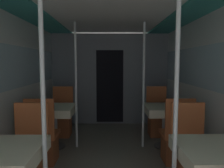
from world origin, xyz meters
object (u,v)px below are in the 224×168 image
object	(u,v)px
support_pole_right_0	(176,108)
dining_table_right_0	(217,158)
chair_left_near_1	(44,143)
chair_right_far_1	(157,121)
support_pole_left_0	(43,108)
support_pole_left_1	(76,86)
chair_left_far_1	(62,121)
chair_left_far_0	(28,162)
dining_table_left_0	(1,159)
chair_right_far_0	(191,161)
chair_right_near_1	(176,143)
dining_table_left_1	(54,112)
support_pole_right_1	(143,86)
dining_table_right_1	(166,112)

from	to	relation	value
support_pole_right_0	dining_table_right_0	bearing A→B (deg)	0.00
chair_left_near_1	chair_right_far_1	distance (m)	2.29
support_pole_left_0	support_pole_left_1	bearing A→B (deg)	90.00
support_pole_left_0	chair_left_far_1	bearing A→B (deg)	99.05
chair_left_near_1	support_pole_right_0	distance (m)	2.12
chair_left_far_0	chair_right_far_1	size ratio (longest dim) A/B	1.00
dining_table_left_0	chair_right_far_0	world-z (taller)	chair_right_far_0
chair_left_far_1	chair_right_far_0	distance (m)	2.66
dining_table_right_0	chair_right_far_0	size ratio (longest dim) A/B	0.74
dining_table_right_0	chair_right_near_1	xyz separation A→B (m)	(-0.00, 1.22, -0.32)
support_pole_left_0	chair_left_far_1	distance (m)	2.59
support_pole_right_0	chair_right_near_1	world-z (taller)	support_pole_right_0
support_pole_left_0	chair_right_near_1	distance (m)	2.12
chair_left_far_1	chair_right_near_1	xyz separation A→B (m)	(1.94, -1.23, 0.00)
chair_left_far_1	support_pole_right_0	bearing A→B (deg)	122.33
dining_table_left_1	chair_right_far_0	distance (m)	2.31
chair_left_far_1	support_pole_right_1	bearing A→B (deg)	158.36
dining_table_left_0	chair_left_far_0	bearing A→B (deg)	90.00
chair_left_far_1	dining_table_right_1	size ratio (longest dim) A/B	1.36
chair_right_far_0	chair_right_far_1	xyz separation A→B (m)	(0.00, 1.83, 0.00)
dining_table_left_1	chair_right_far_1	xyz separation A→B (m)	(1.94, 0.61, -0.32)
chair_right_far_0	chair_right_far_1	size ratio (longest dim) A/B	1.00
chair_left_far_0	chair_right_near_1	world-z (taller)	same
chair_right_near_1	support_pole_left_1	bearing A→B (deg)	158.36
chair_left_far_0	chair_left_near_1	distance (m)	0.60
dining_table_left_1	support_pole_right_0	size ratio (longest dim) A/B	0.34
chair_right_far_0	support_pole_right_1	bearing A→B (deg)	-72.26
dining_table_left_0	chair_right_far_0	xyz separation A→B (m)	(1.94, 0.61, -0.32)
support_pole_left_0	dining_table_right_0	distance (m)	1.61
dining_table_left_0	chair_left_far_0	size ratio (longest dim) A/B	0.74
chair_left_far_1	support_pole_right_0	xyz separation A→B (m)	(1.55, -2.44, 0.78)
chair_right_far_0	support_pole_left_1	bearing A→B (deg)	-38.19
chair_left_far_1	chair_right_far_0	world-z (taller)	same
dining_table_left_1	support_pole_right_0	distance (m)	2.44
dining_table_right_0	chair_right_far_0	world-z (taller)	chair_right_far_0
dining_table_left_1	support_pole_right_1	bearing A→B (deg)	-0.00
dining_table_right_0	dining_table_right_1	xyz separation A→B (m)	(0.00, 1.83, 0.00)
dining_table_left_0	chair_right_near_1	size ratio (longest dim) A/B	0.74
chair_left_far_0	support_pole_right_1	size ratio (longest dim) A/B	0.46
chair_left_near_1	support_pole_left_1	distance (m)	1.06
dining_table_right_1	chair_right_far_1	size ratio (longest dim) A/B	0.74
dining_table_right_1	chair_right_near_1	distance (m)	0.69
support_pole_left_0	chair_right_far_0	xyz separation A→B (m)	(1.55, 0.61, -0.78)
dining_table_left_1	chair_left_far_1	bearing A→B (deg)	90.00
chair_right_far_0	chair_right_far_1	distance (m)	1.83
chair_left_far_0	dining_table_left_1	size ratio (longest dim) A/B	1.36
chair_right_near_1	dining_table_left_0	bearing A→B (deg)	-147.85
chair_left_far_0	support_pole_right_0	distance (m)	1.84
dining_table_left_1	support_pole_right_1	size ratio (longest dim) A/B	0.34
support_pole_left_0	chair_right_far_1	distance (m)	2.99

